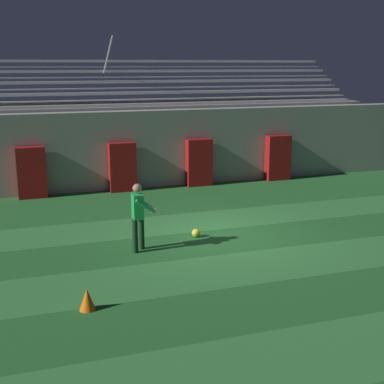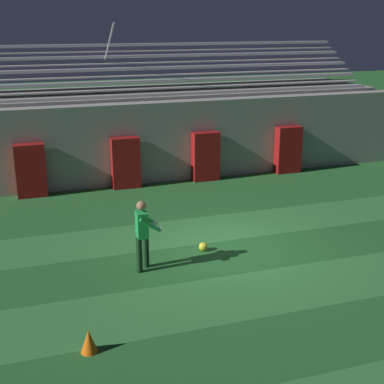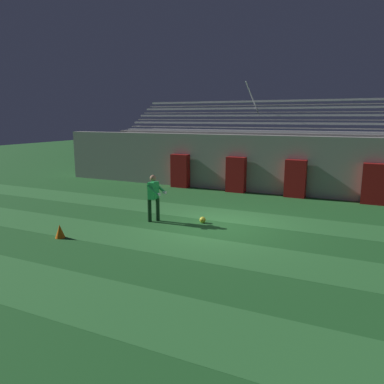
{
  "view_description": "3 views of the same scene",
  "coord_description": "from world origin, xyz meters",
  "px_view_note": "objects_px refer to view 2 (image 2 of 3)",
  "views": [
    {
      "loc": [
        -5.04,
        -12.5,
        4.42
      ],
      "look_at": [
        -0.84,
        -0.02,
        1.27
      ],
      "focal_mm": 50.0,
      "sensor_mm": 36.0,
      "label": 1
    },
    {
      "loc": [
        -4.76,
        -11.41,
        5.53
      ],
      "look_at": [
        -0.86,
        0.49,
        1.46
      ],
      "focal_mm": 50.0,
      "sensor_mm": 36.0,
      "label": 2
    },
    {
      "loc": [
        4.43,
        -11.47,
        3.64
      ],
      "look_at": [
        -1.45,
        0.9,
        0.91
      ],
      "focal_mm": 35.0,
      "sensor_mm": 36.0,
      "label": 3
    }
  ],
  "objects_px": {
    "padding_pillar_far_right": "(288,150)",
    "padding_pillar_gate_right": "(205,156)",
    "goalkeeper": "(143,231)",
    "padding_pillar_far_left": "(31,171)",
    "traffic_cone": "(89,341)",
    "padding_pillar_gate_left": "(126,163)",
    "soccer_ball": "(203,247)"
  },
  "relations": [
    {
      "from": "padding_pillar_far_right",
      "to": "padding_pillar_gate_right",
      "type": "bearing_deg",
      "value": 180.0
    },
    {
      "from": "padding_pillar_far_right",
      "to": "goalkeeper",
      "type": "bearing_deg",
      "value": -137.91
    },
    {
      "from": "padding_pillar_gate_right",
      "to": "padding_pillar_far_left",
      "type": "distance_m",
      "value": 5.98
    },
    {
      "from": "padding_pillar_gate_right",
      "to": "traffic_cone",
      "type": "distance_m",
      "value": 10.7
    },
    {
      "from": "padding_pillar_far_right",
      "to": "traffic_cone",
      "type": "bearing_deg",
      "value": -133.29
    },
    {
      "from": "padding_pillar_gate_left",
      "to": "padding_pillar_far_left",
      "type": "height_order",
      "value": "same"
    },
    {
      "from": "goalkeeper",
      "to": "traffic_cone",
      "type": "xyz_separation_m",
      "value": [
        -1.64,
        -2.86,
        -0.74
      ]
    },
    {
      "from": "traffic_cone",
      "to": "padding_pillar_gate_right",
      "type": "bearing_deg",
      "value": 59.58
    },
    {
      "from": "padding_pillar_gate_right",
      "to": "padding_pillar_far_right",
      "type": "bearing_deg",
      "value": 0.0
    },
    {
      "from": "padding_pillar_gate_left",
      "to": "padding_pillar_far_right",
      "type": "relative_size",
      "value": 1.0
    },
    {
      "from": "padding_pillar_far_right",
      "to": "traffic_cone",
      "type": "xyz_separation_m",
      "value": [
        -8.68,
        -9.21,
        -0.66
      ]
    },
    {
      "from": "padding_pillar_far_right",
      "to": "traffic_cone",
      "type": "relative_size",
      "value": 4.15
    },
    {
      "from": "padding_pillar_gate_right",
      "to": "goalkeeper",
      "type": "xyz_separation_m",
      "value": [
        -3.76,
        -6.35,
        0.08
      ]
    },
    {
      "from": "padding_pillar_gate_right",
      "to": "padding_pillar_far_left",
      "type": "height_order",
      "value": "same"
    },
    {
      "from": "padding_pillar_gate_left",
      "to": "soccer_ball",
      "type": "xyz_separation_m",
      "value": [
        0.77,
        -5.81,
        -0.76
      ]
    },
    {
      "from": "padding_pillar_far_left",
      "to": "soccer_ball",
      "type": "bearing_deg",
      "value": -56.36
    },
    {
      "from": "padding_pillar_gate_right",
      "to": "padding_pillar_gate_left",
      "type": "bearing_deg",
      "value": 180.0
    },
    {
      "from": "padding_pillar_gate_left",
      "to": "padding_pillar_gate_right",
      "type": "bearing_deg",
      "value": 0.0
    },
    {
      "from": "traffic_cone",
      "to": "goalkeeper",
      "type": "bearing_deg",
      "value": 60.09
    },
    {
      "from": "padding_pillar_gate_right",
      "to": "goalkeeper",
      "type": "bearing_deg",
      "value": -120.65
    },
    {
      "from": "padding_pillar_gate_right",
      "to": "padding_pillar_far_right",
      "type": "relative_size",
      "value": 1.0
    },
    {
      "from": "padding_pillar_far_left",
      "to": "padding_pillar_far_right",
      "type": "height_order",
      "value": "same"
    },
    {
      "from": "padding_pillar_far_left",
      "to": "traffic_cone",
      "type": "bearing_deg",
      "value": -86.46
    },
    {
      "from": "padding_pillar_far_right",
      "to": "soccer_ball",
      "type": "height_order",
      "value": "padding_pillar_far_right"
    },
    {
      "from": "padding_pillar_far_left",
      "to": "goalkeeper",
      "type": "relative_size",
      "value": 1.04
    },
    {
      "from": "padding_pillar_gate_left",
      "to": "goalkeeper",
      "type": "bearing_deg",
      "value": -97.91
    },
    {
      "from": "padding_pillar_far_right",
      "to": "goalkeeper",
      "type": "height_order",
      "value": "padding_pillar_far_right"
    },
    {
      "from": "soccer_ball",
      "to": "traffic_cone",
      "type": "distance_m",
      "value": 4.74
    },
    {
      "from": "padding_pillar_gate_left",
      "to": "padding_pillar_gate_right",
      "type": "xyz_separation_m",
      "value": [
        2.88,
        0.0,
        0.0
      ]
    },
    {
      "from": "padding_pillar_gate_left",
      "to": "goalkeeper",
      "type": "height_order",
      "value": "padding_pillar_gate_left"
    },
    {
      "from": "padding_pillar_gate_left",
      "to": "padding_pillar_gate_right",
      "type": "distance_m",
      "value": 2.88
    },
    {
      "from": "padding_pillar_far_left",
      "to": "goalkeeper",
      "type": "distance_m",
      "value": 6.73
    }
  ]
}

